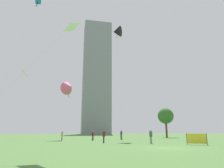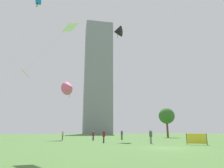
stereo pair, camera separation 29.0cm
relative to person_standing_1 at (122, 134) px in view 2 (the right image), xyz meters
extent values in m
plane|color=#4C7538|center=(-5.09, -20.25, -1.07)|extent=(280.00, 280.00, 0.00)
cylinder|color=#3F593F|center=(-0.09, 0.00, -0.62)|extent=(0.17, 0.17, 0.90)
cylinder|color=#3F593F|center=(0.09, 0.00, -0.62)|extent=(0.17, 0.17, 0.90)
cylinder|color=#593372|center=(0.00, 0.00, 0.18)|extent=(0.41, 0.41, 0.71)
sphere|color=#997051|center=(0.00, 0.00, 0.66)|extent=(0.24, 0.24, 0.24)
cylinder|color=#593372|center=(-6.21, -0.42, -0.65)|extent=(0.16, 0.16, 0.83)
cylinder|color=#593372|center=(-6.11, -0.55, -0.65)|extent=(0.16, 0.16, 0.83)
cylinder|color=maroon|center=(-6.16, -0.48, 0.09)|extent=(0.38, 0.38, 0.66)
sphere|color=tan|center=(-6.16, -0.48, 0.53)|extent=(0.22, 0.22, 0.22)
cylinder|color=gray|center=(-2.20, -13.29, -0.62)|extent=(0.17, 0.17, 0.90)
cylinder|color=gray|center=(-2.19, -13.47, -0.62)|extent=(0.17, 0.17, 0.90)
cylinder|color=#3F593F|center=(-2.20, -13.38, 0.18)|extent=(0.41, 0.41, 0.71)
sphere|color=tan|center=(-2.20, -13.38, 0.66)|extent=(0.24, 0.24, 0.24)
cylinder|color=#2D2D33|center=(-11.37, 2.03, -0.66)|extent=(0.15, 0.15, 0.81)
cylinder|color=#2D2D33|center=(-11.33, 2.20, -0.66)|extent=(0.15, 0.15, 0.81)
cylinder|color=tan|center=(-11.35, 2.12, 0.06)|extent=(0.37, 0.37, 0.64)
sphere|color=#997051|center=(-11.35, 2.12, 0.49)|extent=(0.22, 0.22, 0.22)
cylinder|color=#2D2D33|center=(-7.26, -8.84, -0.64)|extent=(0.16, 0.16, 0.86)
cylinder|color=#2D2D33|center=(-7.37, -8.98, -0.64)|extent=(0.16, 0.16, 0.86)
cylinder|color=maroon|center=(-7.32, -8.91, 0.13)|extent=(0.39, 0.39, 0.68)
sphere|color=brown|center=(-7.32, -8.91, 0.59)|extent=(0.23, 0.23, 0.23)
cylinder|color=silver|center=(0.20, 0.88, 11.97)|extent=(1.88, 6.45, 26.07)
cone|color=black|center=(1.13, 4.10, 25.00)|extent=(3.40, 3.44, 2.87)
cylinder|color=green|center=(1.13, 4.10, 23.93)|extent=(0.30, 0.34, 1.53)
cylinder|color=silver|center=(-13.91, 1.87, 5.28)|extent=(10.11, 4.03, 12.70)
pyramid|color=orange|center=(-18.93, 3.87, 11.65)|extent=(1.49, 1.42, 1.27)
cylinder|color=silver|center=(-18.72, -21.44, 4.47)|extent=(7.49, 3.40, 11.08)
pyramid|color=white|center=(-15.00, -19.74, 10.04)|extent=(1.51, 1.38, 0.74)
cylinder|color=silver|center=(-11.24, 1.24, 4.36)|extent=(2.65, 7.99, 10.86)
cone|color=#E5598C|center=(-9.92, 5.22, 9.78)|extent=(3.49, 3.03, 2.96)
cylinder|color=green|center=(-9.92, 5.22, 8.56)|extent=(0.27, 0.42, 1.83)
cylinder|color=silver|center=(-20.58, -5.83, 10.56)|extent=(5.15, 0.19, 23.26)
cylinder|color=black|center=(-18.01, -5.74, 21.11)|extent=(0.25, 0.22, 1.56)
cylinder|color=brown|center=(18.15, 8.33, 1.11)|extent=(0.53, 0.53, 4.35)
ellipsoid|color=#336628|center=(18.15, 8.33, 4.80)|extent=(4.34, 4.34, 4.33)
cube|color=gray|center=(26.20, 90.42, 38.41)|extent=(21.76, 18.50, 78.96)
cylinder|color=#4C4C4C|center=(0.56, -17.08, -0.38)|extent=(0.08, 0.08, 1.37)
cylinder|color=#4C4C4C|center=(2.25, -18.62, -0.38)|extent=(0.08, 0.08, 1.37)
cube|color=yellow|center=(1.41, -17.85, -0.33)|extent=(1.71, 1.56, 1.17)
camera|label=1|loc=(-18.27, -36.51, 0.50)|focal=31.58mm
camera|label=2|loc=(-18.01, -36.63, 0.50)|focal=31.58mm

